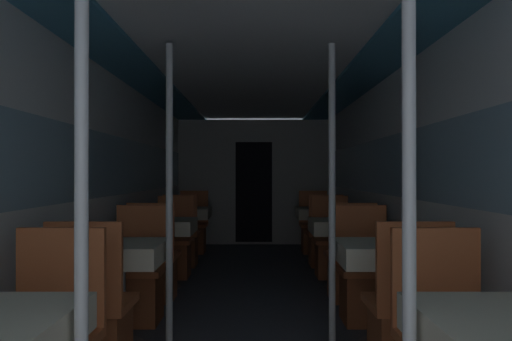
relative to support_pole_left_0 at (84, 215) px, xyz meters
name	(u,v)px	position (x,y,z in m)	size (l,w,h in m)	color
wall_left	(110,186)	(-0.76, 2.88, 0.03)	(0.05, 10.28, 2.19)	silver
wall_right	(398,186)	(1.94, 2.88, 0.03)	(0.05, 10.28, 2.19)	silver
ceiling_panel	(254,68)	(0.59, 2.88, 1.14)	(2.70, 10.28, 0.07)	silver
bulkhead_far	(256,182)	(0.59, 6.97, 0.00)	(2.65, 0.09, 2.19)	#A8A8A3
support_pole_left_0	(84,215)	(0.00, 0.00, 0.00)	(0.05, 0.05, 2.19)	silver
dining_table_left_1	(121,258)	(-0.36, 1.82, -0.46)	(0.64, 0.64, 0.74)	#4C4C51
chair_left_near_1	(96,329)	(-0.36, 1.25, -0.80)	(0.45, 0.45, 0.96)	brown
chair_left_far_1	(140,286)	(-0.36, 2.38, -0.80)	(0.45, 0.45, 0.96)	brown
support_pole_left_1	(171,194)	(0.00, 1.82, 0.00)	(0.05, 0.05, 2.19)	silver
dining_table_left_2	(167,229)	(-0.36, 3.63, -0.46)	(0.64, 0.64, 0.74)	#4C4C51
chair_left_near_2	(156,271)	(-0.36, 3.07, -0.80)	(0.45, 0.45, 0.96)	brown
chair_left_far_2	(176,252)	(-0.36, 4.20, -0.80)	(0.45, 0.45, 0.96)	brown
dining_table_left_3	(190,215)	(-0.36, 5.45, -0.46)	(0.64, 0.64, 0.74)	#4C4C51
chair_left_near_3	(184,244)	(-0.36, 4.88, -0.80)	(0.45, 0.45, 0.96)	brown
chair_left_far_3	(195,234)	(-0.36, 6.02, -0.80)	(0.45, 0.45, 0.96)	brown
support_pole_right_0	(411,215)	(1.18, 0.00, 0.00)	(0.05, 0.05, 2.19)	silver
dining_table_right_1	(384,258)	(1.54, 1.82, -0.46)	(0.64, 0.64, 0.74)	#4C4C51
chair_right_near_1	(408,329)	(1.54, 1.25, -0.80)	(0.45, 0.45, 0.96)	brown
chair_right_far_1	(367,287)	(1.54, 2.38, -0.80)	(0.45, 0.45, 0.96)	brown
support_pole_right_1	(334,194)	(1.18, 1.82, 0.00)	(0.05, 0.05, 2.19)	silver
dining_table_right_2	(342,230)	(1.54, 3.63, -0.46)	(0.64, 0.64, 0.74)	#4C4C51
chair_right_near_2	(352,271)	(1.54, 3.07, -0.80)	(0.45, 0.45, 0.96)	brown
chair_right_far_2	(334,252)	(1.54, 4.20, -0.80)	(0.45, 0.45, 0.96)	brown
dining_table_right_3	(321,215)	(1.54, 5.45, -0.46)	(0.64, 0.64, 0.74)	#4C4C51
chair_right_near_3	(326,244)	(1.54, 4.88, -0.80)	(0.45, 0.45, 0.96)	brown
chair_right_far_3	(316,234)	(1.54, 6.02, -0.80)	(0.45, 0.45, 0.96)	brown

